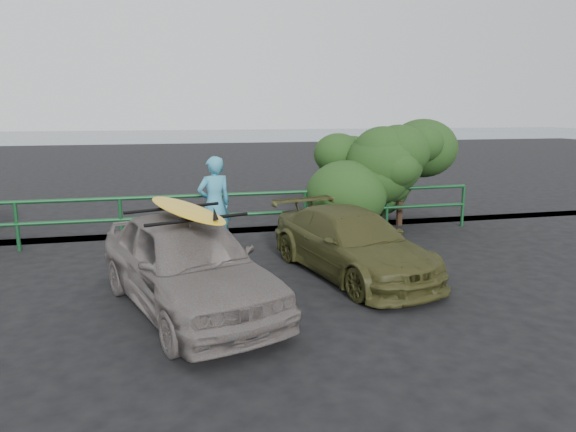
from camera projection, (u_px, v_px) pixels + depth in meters
name	position (u px, v px, depth m)	size (l,w,h in m)	color
ground	(175.00, 342.00, 6.31)	(80.00, 80.00, 0.00)	black
ocean	(167.00, 134.00, 63.54)	(200.00, 200.00, 0.00)	slate
guardrail	(170.00, 219.00, 10.97)	(14.00, 0.08, 1.04)	#134321
shrub_right	(380.00, 176.00, 12.42)	(3.20, 2.40, 2.50)	#204017
sedan	(187.00, 262.00, 7.25)	(1.62, 4.02, 1.37)	#685F5C
olive_vehicle	(352.00, 243.00, 8.85)	(1.55, 3.82, 1.11)	#3C3D1B
man	(215.00, 204.00, 10.28)	(0.70, 0.46, 1.91)	teal
roof_rack	(185.00, 213.00, 7.11)	(1.43, 1.00, 0.05)	black
surfboard	(185.00, 209.00, 7.09)	(0.51, 2.45, 0.07)	gold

